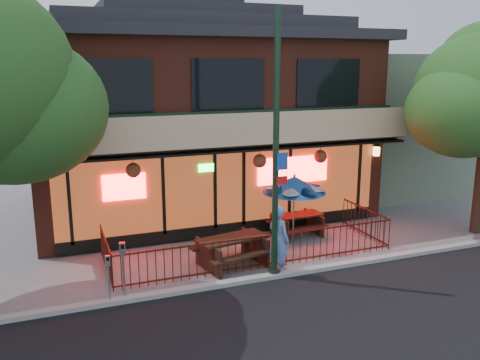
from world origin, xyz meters
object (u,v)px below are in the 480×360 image
object	(u,v)px
pedestrian	(279,240)
picnic_table_right	(297,222)
patio_umbrella	(294,184)
parking_meter_near	(123,261)
parking_meter_far	(108,271)
street_light	(276,163)
picnic_table_left	(232,247)

from	to	relation	value
pedestrian	picnic_table_right	bearing A→B (deg)	-56.52
picnic_table_right	patio_umbrella	size ratio (longest dim) A/B	0.78
patio_umbrella	parking_meter_near	size ratio (longest dim) A/B	1.53
pedestrian	parking_meter_far	size ratio (longest dim) A/B	1.56
parking_meter_near	patio_umbrella	bearing A→B (deg)	20.75
parking_meter_near	street_light	bearing A→B (deg)	-0.04
patio_umbrella	street_light	bearing A→B (deg)	-127.67
pedestrian	street_light	bearing A→B (deg)	106.46
street_light	parking_meter_near	bearing A→B (deg)	179.96
picnic_table_left	picnic_table_right	distance (m)	3.39
picnic_table_left	patio_umbrella	size ratio (longest dim) A/B	0.98
picnic_table_right	pedestrian	xyz separation A→B (m)	(-1.93, -2.65, 0.49)
patio_umbrella	picnic_table_left	bearing A→B (deg)	-157.00
parking_meter_far	pedestrian	bearing A→B (deg)	2.84
parking_meter_near	pedestrian	bearing A→B (deg)	1.99
street_light	picnic_table_right	bearing A→B (deg)	52.75
patio_umbrella	pedestrian	world-z (taller)	patio_umbrella
patio_umbrella	parking_meter_far	world-z (taller)	patio_umbrella
picnic_table_left	parking_meter_far	bearing A→B (deg)	-161.67
picnic_table_left	patio_umbrella	distance (m)	3.01
picnic_table_left	pedestrian	size ratio (longest dim) A/B	1.16
street_light	parking_meter_far	bearing A→B (deg)	-178.98
patio_umbrella	pedestrian	bearing A→B (deg)	-126.14
picnic_table_right	street_light	bearing A→B (deg)	-127.25
picnic_table_left	parking_meter_near	xyz separation A→B (m)	(-3.20, -1.10, 0.45)
parking_meter_near	picnic_table_left	bearing A→B (deg)	18.98
picnic_table_right	pedestrian	size ratio (longest dim) A/B	0.92
street_light	parking_meter_near	xyz separation A→B (m)	(-4.00, 0.00, -2.14)
picnic_table_right	parking_meter_far	distance (m)	7.12
picnic_table_left	picnic_table_right	bearing A→B (deg)	30.09
street_light	patio_umbrella	size ratio (longest dim) A/B	3.07
picnic_table_left	patio_umbrella	world-z (taller)	patio_umbrella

